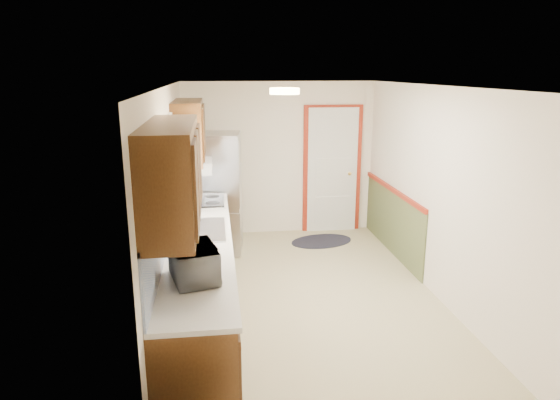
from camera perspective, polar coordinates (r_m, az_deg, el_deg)
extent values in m
cube|color=tan|center=(5.91, 3.13, -11.08)|extent=(3.20, 5.20, 0.12)
cube|color=white|center=(5.33, 3.49, 12.85)|extent=(3.20, 5.20, 0.12)
cube|color=white|center=(7.91, -0.07, 4.72)|extent=(3.20, 0.10, 2.40)
cube|color=white|center=(3.22, 11.75, -10.81)|extent=(3.20, 0.10, 2.40)
cube|color=white|center=(5.43, -12.46, -0.27)|extent=(0.10, 5.20, 2.40)
cube|color=white|center=(5.96, 17.62, 0.71)|extent=(0.10, 5.20, 2.40)
cube|color=#3E220E|center=(5.37, -9.04, -8.74)|extent=(0.60, 4.00, 0.90)
cube|color=silver|center=(5.20, -9.08, -3.98)|extent=(0.63, 4.00, 0.04)
cube|color=#4F76C0|center=(5.13, -12.60, -0.95)|extent=(0.02, 4.00, 0.55)
cube|color=#3E220E|center=(3.72, -12.25, 2.83)|extent=(0.35, 1.40, 0.75)
cube|color=#3E220E|center=(6.38, -10.40, 7.76)|extent=(0.35, 1.20, 0.75)
cube|color=white|center=(5.14, -12.72, 3.70)|extent=(0.02, 1.00, 0.90)
cube|color=#B45821|center=(5.08, -12.43, 7.59)|extent=(0.05, 1.12, 0.24)
cube|color=#B7B7BC|center=(5.29, -9.13, -3.38)|extent=(0.52, 0.82, 0.02)
cube|color=white|center=(6.50, -9.75, 3.89)|extent=(0.45, 0.60, 0.15)
cube|color=maroon|center=(8.07, 5.96, 3.40)|extent=(0.94, 0.05, 2.08)
cube|color=white|center=(8.05, 6.00, 3.37)|extent=(0.80, 0.04, 2.00)
cube|color=#4E5731|center=(7.35, 12.71, -2.44)|extent=(0.02, 2.30, 0.90)
cube|color=maroon|center=(7.22, 12.82, 1.12)|extent=(0.04, 2.30, 0.06)
cylinder|color=#FFD88C|center=(5.08, 0.52, 12.34)|extent=(0.30, 0.30, 0.06)
imported|color=white|center=(4.04, -9.78, -6.72)|extent=(0.39, 0.55, 0.34)
cube|color=#B7B7BC|center=(7.19, -7.38, 0.79)|extent=(0.79, 0.75, 1.72)
cylinder|color=black|center=(6.85, -9.33, -0.72)|extent=(0.02, 0.02, 1.20)
ellipsoid|color=black|center=(7.74, 4.77, -4.70)|extent=(1.09, 0.83, 0.01)
cube|color=black|center=(6.43, -8.88, -0.07)|extent=(0.55, 0.66, 0.02)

